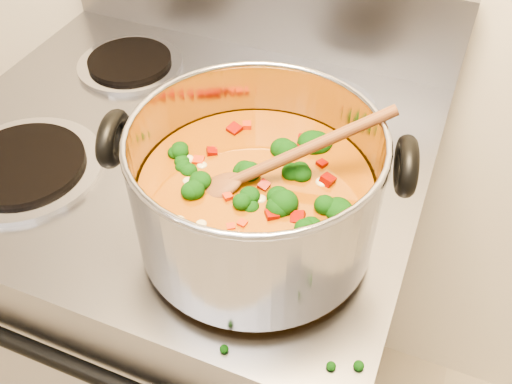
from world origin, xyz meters
TOP-DOWN VIEW (x-y plane):
  - electric_range at (-0.01, 1.16)m, footprint 0.75×0.68m
  - stockpot at (0.18, 1.01)m, footprint 0.36×0.29m
  - wooden_spoon at (0.18, 1.02)m, footprint 0.21×0.15m
  - cooktop_crumbs at (0.24, 1.04)m, footprint 0.32×0.38m

SIDE VIEW (x-z plane):
  - electric_range at x=-0.01m, z-range -0.07..1.01m
  - cooktop_crumbs at x=0.24m, z-range 0.92..0.93m
  - stockpot at x=0.18m, z-range 0.92..1.10m
  - wooden_spoon at x=0.18m, z-range 0.99..1.10m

